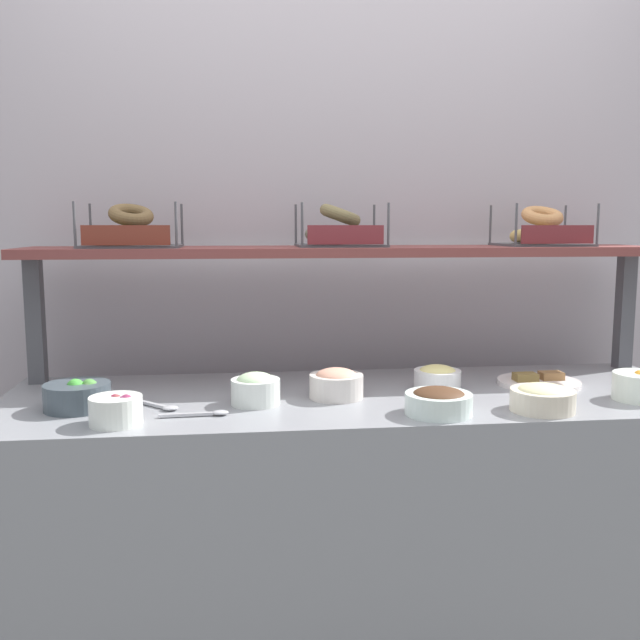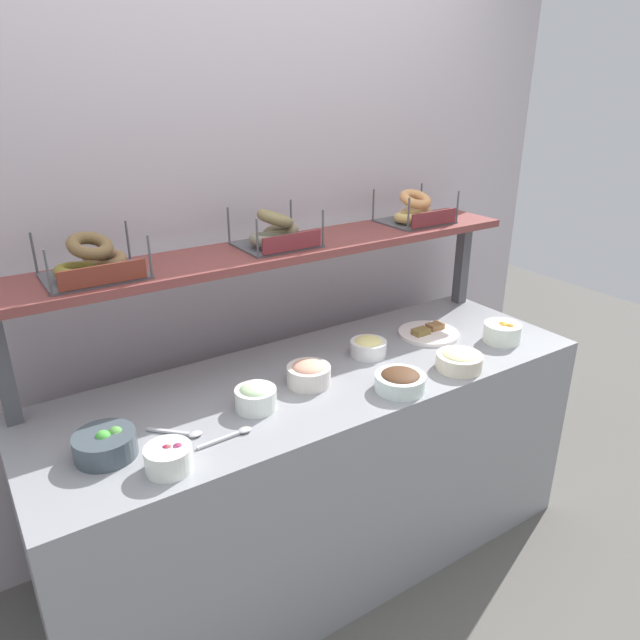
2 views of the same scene
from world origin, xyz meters
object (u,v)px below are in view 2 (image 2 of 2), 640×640
bowl_scallion_spread (256,396)px  bowl_chocolate_spread (400,380)px  bowl_veggie_mix (106,444)px  bagel_basket_sesame (415,212)px  serving_spoon_near_plate (183,433)px  serving_plate_white (428,333)px  serving_spoon_by_edge (233,434)px  bowl_potato_salad (459,360)px  bowl_fruit_salad (502,332)px  bowl_beet_salad (169,458)px  bowl_lox_spread (309,373)px  bowl_egg_salad (368,346)px  bagel_basket_cinnamon_raisin (92,263)px  bagel_basket_poppy (275,233)px

bowl_scallion_spread → bowl_chocolate_spread: bearing=-18.9°
bowl_veggie_mix → bagel_basket_sesame: bearing=13.7°
serving_spoon_near_plate → serving_plate_white: bearing=7.3°
serving_plate_white → bagel_basket_sesame: 0.53m
serving_spoon_by_edge → bagel_basket_sesame: (1.12, 0.47, 0.47)m
serving_spoon_by_edge → serving_plate_white: bearing=13.1°
bowl_scallion_spread → serving_plate_white: size_ratio=0.54×
bowl_potato_salad → serving_spoon_by_edge: 0.91m
bowl_potato_salad → bowl_scallion_spread: (-0.77, 0.16, 0.01)m
bowl_fruit_salad → bowl_beet_salad: size_ratio=1.14×
bowl_lox_spread → serving_spoon_by_edge: (-0.37, -0.15, -0.04)m
bowl_lox_spread → bowl_egg_salad: bowl_lox_spread is taller
bowl_scallion_spread → bagel_basket_sesame: 1.14m
bowl_fruit_salad → bagel_basket_cinnamon_raisin: 1.60m
bowl_beet_salad → serving_plate_white: bowl_beet_salad is taller
bowl_chocolate_spread → bagel_basket_cinnamon_raisin: 1.09m
bowl_potato_salad → bowl_beet_salad: 1.13m
bowl_potato_salad → serving_spoon_by_edge: (-0.91, 0.06, -0.03)m
bowl_veggie_mix → bagel_basket_cinnamon_raisin: (0.11, 0.34, 0.44)m
bowl_scallion_spread → bowl_fruit_salad: bowl_scallion_spread is taller
bowl_lox_spread → bagel_basket_poppy: bagel_basket_poppy is taller
bowl_lox_spread → bowl_beet_salad: 0.63m
serving_spoon_near_plate → bagel_basket_sesame: size_ratio=0.49×
bowl_egg_salad → bagel_basket_poppy: bagel_basket_poppy is taller
bowl_potato_salad → bagel_basket_sesame: (0.22, 0.53, 0.44)m
bowl_lox_spread → bagel_basket_cinnamon_raisin: bearing=154.0°
bowl_potato_salad → bagel_basket_sesame: bearing=67.7°
bowl_potato_salad → bowl_lox_spread: 0.57m
bowl_egg_salad → serving_plate_white: size_ratio=0.56×
bowl_lox_spread → bowl_veggie_mix: bearing=-176.7°
bowl_potato_salad → bowl_egg_salad: size_ratio=1.21×
bowl_chocolate_spread → bagel_basket_cinnamon_raisin: bearing=149.3°
bowl_egg_salad → bagel_basket_cinnamon_raisin: bagel_basket_cinnamon_raisin is taller
bowl_beet_salad → bowl_chocolate_spread: bearing=-0.3°
bowl_egg_salad → serving_spoon_near_plate: 0.83m
bowl_lox_spread → serving_spoon_by_edge: size_ratio=0.87×
bowl_scallion_spread → bagel_basket_poppy: bagel_basket_poppy is taller
bowl_veggie_mix → bowl_scallion_spread: bearing=-0.4°
bowl_egg_salad → bowl_fruit_salad: bearing=-20.7°
bowl_fruit_salad → bowl_egg_salad: (-0.54, 0.20, -0.01)m
serving_spoon_near_plate → bagel_basket_sesame: 1.38m
bowl_potato_salad → serving_plate_white: bearing=67.5°
bowl_fruit_salad → bowl_beet_salad: bearing=-177.0°
bowl_lox_spread → bagel_basket_poppy: size_ratio=0.56×
serving_spoon_by_edge → bagel_basket_sesame: bagel_basket_sesame is taller
serving_spoon_by_edge → bagel_basket_poppy: bearing=47.6°
serving_spoon_near_plate → serving_spoon_by_edge: (0.12, -0.09, 0.00)m
bowl_lox_spread → bagel_basket_poppy: 0.54m
bowl_potato_salad → bowl_lox_spread: bearing=158.5°
bowl_fruit_salad → bagel_basket_cinnamon_raisin: (-1.48, 0.43, 0.43)m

